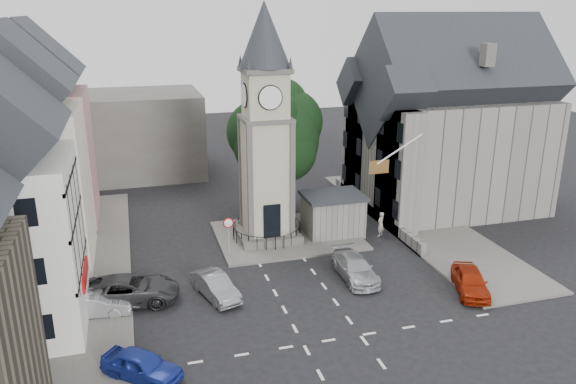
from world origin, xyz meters
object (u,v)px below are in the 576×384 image
object	(u,v)px
car_east_red	(470,281)
pedestrian	(381,224)
clock_tower	(266,127)
stone_shelter	(333,214)
car_west_blue	(142,365)

from	to	relation	value
car_east_red	pedestrian	xyz separation A→B (m)	(-1.38, 9.25, 0.20)
pedestrian	clock_tower	bearing A→B (deg)	-47.11
car_east_red	pedestrian	distance (m)	9.35
stone_shelter	car_east_red	distance (m)	11.50
stone_shelter	car_west_blue	size ratio (longest dim) A/B	1.13
car_west_blue	car_east_red	size ratio (longest dim) A/B	0.92
car_east_red	car_west_blue	bearing A→B (deg)	-150.37
car_west_blue	stone_shelter	bearing A→B (deg)	-6.01
stone_shelter	car_east_red	world-z (taller)	stone_shelter
clock_tower	car_east_red	xyz separation A→B (m)	(9.41, -10.99, -7.41)
stone_shelter	car_west_blue	bearing A→B (deg)	-136.04
car_west_blue	clock_tower	bearing A→B (deg)	6.70
pedestrian	car_east_red	bearing A→B (deg)	63.62
clock_tower	stone_shelter	size ratio (longest dim) A/B	3.78
stone_shelter	pedestrian	distance (m)	3.52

